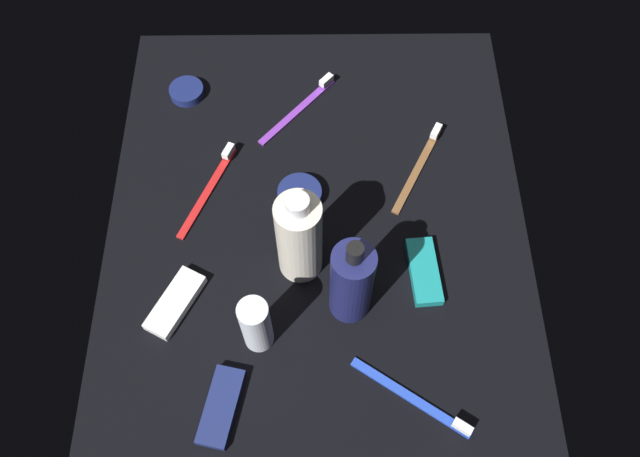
{
  "coord_description": "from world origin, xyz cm",
  "views": [
    {
      "loc": [
        44.28,
        -0.43,
        85.2
      ],
      "look_at": [
        0.0,
        0.0,
        3.0
      ],
      "focal_mm": 35.59,
      "sensor_mm": 36.0,
      "label": 1
    }
  ],
  "objects_px": {
    "snack_bar_teal": "(427,271)",
    "cream_tin_left": "(189,91)",
    "lotion_bottle": "(355,282)",
    "snack_bar_white": "(178,303)",
    "toothbrush_purple": "(304,106)",
    "snack_bar_navy": "(224,407)",
    "toothbrush_brown": "(423,163)",
    "deodorant_stick": "(259,325)",
    "toothbrush_red": "(213,185)",
    "toothbrush_blue": "(421,401)",
    "cream_tin_right": "(302,195)",
    "bodywash_bottle": "(302,237)"
  },
  "relations": [
    {
      "from": "cream_tin_right",
      "to": "bodywash_bottle",
      "type": "bearing_deg",
      "value": 1.03
    },
    {
      "from": "toothbrush_blue",
      "to": "toothbrush_purple",
      "type": "height_order",
      "value": "same"
    },
    {
      "from": "snack_bar_teal",
      "to": "cream_tin_left",
      "type": "xyz_separation_m",
      "value": [
        -0.34,
        -0.38,
        0.0
      ]
    },
    {
      "from": "bodywash_bottle",
      "to": "toothbrush_blue",
      "type": "xyz_separation_m",
      "value": [
        0.21,
        0.16,
        -0.08
      ]
    },
    {
      "from": "cream_tin_left",
      "to": "bodywash_bottle",
      "type": "bearing_deg",
      "value": 31.33
    },
    {
      "from": "bodywash_bottle",
      "to": "toothbrush_purple",
      "type": "distance_m",
      "value": 0.3
    },
    {
      "from": "toothbrush_blue",
      "to": "cream_tin_left",
      "type": "distance_m",
      "value": 0.64
    },
    {
      "from": "deodorant_stick",
      "to": "snack_bar_white",
      "type": "distance_m",
      "value": 0.14
    },
    {
      "from": "cream_tin_right",
      "to": "snack_bar_navy",
      "type": "bearing_deg",
      "value": -17.41
    },
    {
      "from": "toothbrush_blue",
      "to": "snack_bar_navy",
      "type": "xyz_separation_m",
      "value": [
        0.01,
        -0.26,
        0.0
      ]
    },
    {
      "from": "snack_bar_white",
      "to": "cream_tin_right",
      "type": "distance_m",
      "value": 0.25
    },
    {
      "from": "snack_bar_navy",
      "to": "bodywash_bottle",
      "type": "bearing_deg",
      "value": 166.49
    },
    {
      "from": "snack_bar_navy",
      "to": "cream_tin_right",
      "type": "xyz_separation_m",
      "value": [
        -0.32,
        0.1,
        0.0
      ]
    },
    {
      "from": "toothbrush_blue",
      "to": "toothbrush_purple",
      "type": "relative_size",
      "value": 1.1
    },
    {
      "from": "bodywash_bottle",
      "to": "deodorant_stick",
      "type": "relative_size",
      "value": 1.66
    },
    {
      "from": "lotion_bottle",
      "to": "snack_bar_navy",
      "type": "xyz_separation_m",
      "value": [
        0.15,
        -0.17,
        -0.07
      ]
    },
    {
      "from": "toothbrush_brown",
      "to": "snack_bar_teal",
      "type": "distance_m",
      "value": 0.19
    },
    {
      "from": "cream_tin_left",
      "to": "cream_tin_right",
      "type": "distance_m",
      "value": 0.29
    },
    {
      "from": "lotion_bottle",
      "to": "snack_bar_teal",
      "type": "relative_size",
      "value": 1.73
    },
    {
      "from": "deodorant_stick",
      "to": "toothbrush_brown",
      "type": "bearing_deg",
      "value": 139.18
    },
    {
      "from": "snack_bar_white",
      "to": "cream_tin_right",
      "type": "bearing_deg",
      "value": 163.14
    },
    {
      "from": "snack_bar_navy",
      "to": "snack_bar_teal",
      "type": "relative_size",
      "value": 1.0
    },
    {
      "from": "toothbrush_red",
      "to": "snack_bar_navy",
      "type": "bearing_deg",
      "value": 6.43
    },
    {
      "from": "snack_bar_teal",
      "to": "cream_tin_right",
      "type": "xyz_separation_m",
      "value": [
        -0.13,
        -0.18,
        0.0
      ]
    },
    {
      "from": "lotion_bottle",
      "to": "toothbrush_blue",
      "type": "height_order",
      "value": "lotion_bottle"
    },
    {
      "from": "deodorant_stick",
      "to": "toothbrush_purple",
      "type": "height_order",
      "value": "deodorant_stick"
    },
    {
      "from": "toothbrush_brown",
      "to": "snack_bar_navy",
      "type": "height_order",
      "value": "toothbrush_brown"
    },
    {
      "from": "deodorant_stick",
      "to": "toothbrush_purple",
      "type": "bearing_deg",
      "value": 171.94
    },
    {
      "from": "bodywash_bottle",
      "to": "snack_bar_teal",
      "type": "relative_size",
      "value": 1.75
    },
    {
      "from": "snack_bar_teal",
      "to": "cream_tin_right",
      "type": "relative_size",
      "value": 1.51
    },
    {
      "from": "toothbrush_brown",
      "to": "toothbrush_purple",
      "type": "distance_m",
      "value": 0.23
    },
    {
      "from": "toothbrush_red",
      "to": "bodywash_bottle",
      "type": "bearing_deg",
      "value": 46.58
    },
    {
      "from": "toothbrush_purple",
      "to": "cream_tin_right",
      "type": "bearing_deg",
      "value": -0.75
    },
    {
      "from": "lotion_bottle",
      "to": "snack_bar_white",
      "type": "xyz_separation_m",
      "value": [
        -0.0,
        -0.25,
        -0.07
      ]
    },
    {
      "from": "toothbrush_red",
      "to": "snack_bar_white",
      "type": "relative_size",
      "value": 1.63
    },
    {
      "from": "snack_bar_teal",
      "to": "toothbrush_purple",
      "type": "bearing_deg",
      "value": -154.43
    },
    {
      "from": "snack_bar_navy",
      "to": "snack_bar_teal",
      "type": "xyz_separation_m",
      "value": [
        -0.19,
        0.28,
        0.0
      ]
    },
    {
      "from": "snack_bar_navy",
      "to": "snack_bar_white",
      "type": "bearing_deg",
      "value": -140.37
    },
    {
      "from": "lotion_bottle",
      "to": "cream_tin_left",
      "type": "height_order",
      "value": "lotion_bottle"
    },
    {
      "from": "cream_tin_left",
      "to": "toothbrush_blue",
      "type": "bearing_deg",
      "value": 33.71
    },
    {
      "from": "bodywash_bottle",
      "to": "cream_tin_right",
      "type": "distance_m",
      "value": 0.13
    },
    {
      "from": "toothbrush_brown",
      "to": "snack_bar_white",
      "type": "height_order",
      "value": "toothbrush_brown"
    },
    {
      "from": "toothbrush_purple",
      "to": "cream_tin_right",
      "type": "distance_m",
      "value": 0.18
    },
    {
      "from": "bodywash_bottle",
      "to": "toothbrush_brown",
      "type": "height_order",
      "value": "bodywash_bottle"
    },
    {
      "from": "toothbrush_red",
      "to": "toothbrush_purple",
      "type": "bearing_deg",
      "value": 137.71
    },
    {
      "from": "lotion_bottle",
      "to": "bodywash_bottle",
      "type": "bearing_deg",
      "value": -132.98
    },
    {
      "from": "toothbrush_purple",
      "to": "snack_bar_white",
      "type": "xyz_separation_m",
      "value": [
        0.36,
        -0.18,
        0.0
      ]
    },
    {
      "from": "toothbrush_brown",
      "to": "toothbrush_purple",
      "type": "bearing_deg",
      "value": -121.87
    },
    {
      "from": "toothbrush_red",
      "to": "toothbrush_purple",
      "type": "height_order",
      "value": "same"
    },
    {
      "from": "deodorant_stick",
      "to": "snack_bar_navy",
      "type": "height_order",
      "value": "deodorant_stick"
    }
  ]
}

